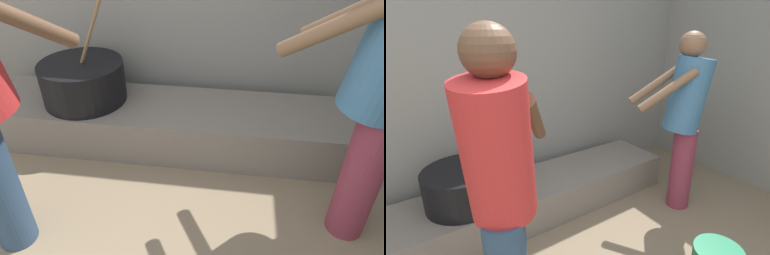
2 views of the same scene
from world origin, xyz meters
TOP-DOWN VIEW (x-y plane):
  - hearth_ledge at (0.53, 1.74)m, footprint 2.61×0.60m
  - cooking_pot_main at (-0.06, 1.75)m, footprint 0.59×0.59m

SIDE VIEW (x-z plane):
  - hearth_ledge at x=0.53m, z-range 0.00..0.32m
  - cooking_pot_main at x=-0.06m, z-range 0.10..0.84m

